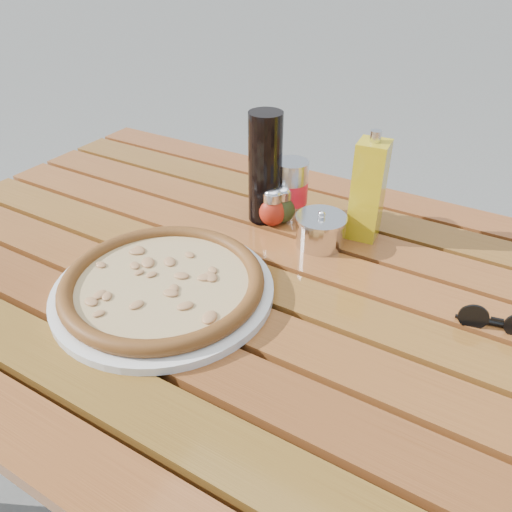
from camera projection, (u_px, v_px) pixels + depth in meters
The scene contains 11 objects.
ground at pixel (252, 512), 1.28m from camera, with size 60.00×60.00×0.00m, color #61615C.
table at pixel (250, 310), 0.90m from camera, with size 1.40×0.90×0.75m.
plate at pixel (164, 290), 0.81m from camera, with size 0.36×0.36×0.01m, color silver.
pizza at pixel (163, 282), 0.81m from camera, with size 0.33×0.33×0.03m.
pepper_shaker at pixel (272, 207), 0.98m from camera, with size 0.06×0.06×0.08m.
oregano_shaker at pixel (282, 205), 0.99m from camera, with size 0.06×0.06×0.08m.
dark_bottle at pixel (265, 168), 0.97m from camera, with size 0.07×0.07×0.22m, color black.
soda_can at pixel (291, 190), 1.00m from camera, with size 0.08×0.08×0.12m.
olive_oil_cruet at pixel (368, 190), 0.92m from camera, with size 0.06×0.06×0.21m.
parmesan_tin at pixel (320, 230), 0.93m from camera, with size 0.12×0.12×0.07m.
sunglasses at pixel (496, 322), 0.74m from camera, with size 0.11×0.04×0.04m.
Camera 1 is at (0.36, -0.59, 1.26)m, focal length 35.00 mm.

